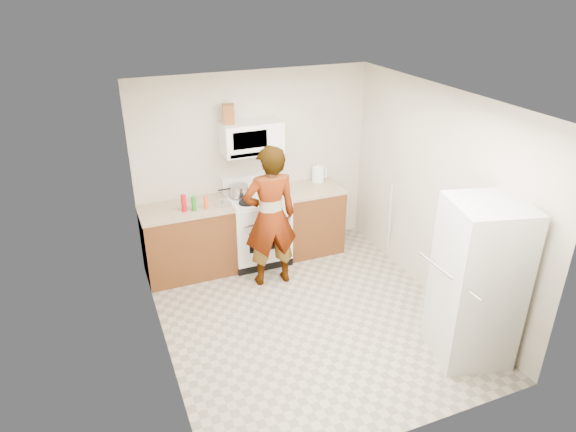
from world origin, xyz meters
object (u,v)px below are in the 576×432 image
microwave (252,137)px  kettle (318,174)px  gas_range (257,227)px  person (270,217)px  saucepan (239,191)px  fridge (477,282)px

microwave → kettle: microwave is taller
gas_range → person: person is taller
microwave → kettle: size_ratio=3.68×
gas_range → saucepan: gas_range is taller
microwave → person: 1.07m
microwave → kettle: 1.18m
gas_range → person: bearing=-92.7°
fridge → kettle: fridge is taller
saucepan → fridge: bearing=-59.6°
gas_range → kettle: (0.98, 0.20, 0.55)m
kettle → microwave: bearing=-179.2°
kettle → gas_range: bearing=-171.8°
gas_range → fridge: size_ratio=0.66×
gas_range → microwave: 1.22m
microwave → saucepan: 0.71m
person → kettle: 1.28m
fridge → kettle: bearing=112.3°
gas_range → person: size_ratio=0.62×
microwave → fridge: 3.19m
saucepan → gas_range: bearing=-21.6°
fridge → saucepan: bearing=134.8°
microwave → person: size_ratio=0.42×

